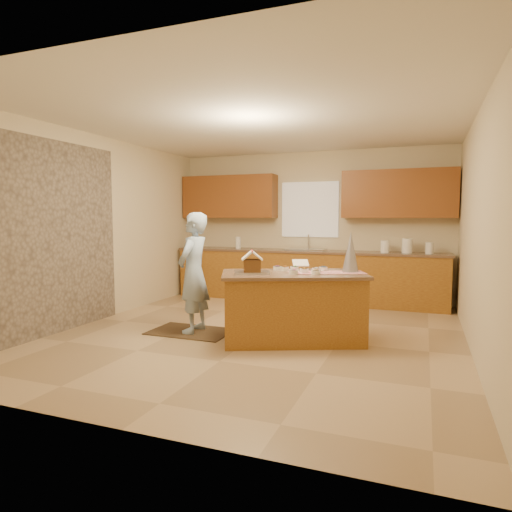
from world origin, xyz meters
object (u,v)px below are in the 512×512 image
object	(u,v)px
island_base	(293,308)
gingerbread_house	(252,264)
boy	(194,273)
tinsel_tree	(351,252)

from	to	relation	value
island_base	gingerbread_house	bearing A→B (deg)	-174.81
island_base	gingerbread_house	distance (m)	0.75
boy	island_base	bearing A→B (deg)	92.42
tinsel_tree	gingerbread_house	world-z (taller)	tinsel_tree
gingerbread_house	tinsel_tree	bearing A→B (deg)	27.33
island_base	tinsel_tree	xyz separation A→B (m)	(0.64, 0.32, 0.69)
tinsel_tree	gingerbread_house	size ratio (longest dim) A/B	1.51
boy	gingerbread_house	xyz separation A→B (m)	(0.88, -0.15, 0.16)
boy	gingerbread_house	size ratio (longest dim) A/B	4.70
tinsel_tree	gingerbread_house	distance (m)	1.22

